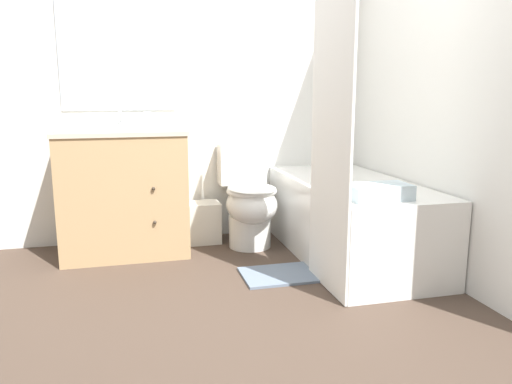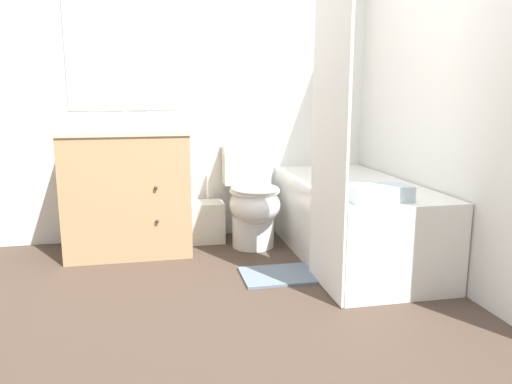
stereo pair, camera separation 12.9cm
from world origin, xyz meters
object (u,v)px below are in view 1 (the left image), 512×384
Objects in this scene: vanity_cabinet at (124,190)px; hand_towel_folded at (75,127)px; tissue_box at (147,121)px; bath_towel_folded at (379,192)px; bath_mat at (284,274)px; toilet at (249,201)px; wastebasket at (203,222)px; bathtub at (350,219)px; sink_faucet at (121,123)px.

hand_towel_folded reaches higher than vanity_cabinet.
bath_towel_folded is (1.22, -1.21, -0.34)m from tissue_box.
bath_mat is at bearing 142.73° from bath_towel_folded.
hand_towel_folded is at bearing 151.16° from bath_towel_folded.
toilet reaches higher than wastebasket.
hand_towel_folded is 0.64× the size of bath_towel_folded.
vanity_cabinet is at bearing 161.86° from bathtub.
wastebasket is 0.94m from bath_mat.
tissue_box reaches higher than bathtub.
sink_faucet reaches higher than bathtub.
vanity_cabinet is 0.90m from toilet.
bath_mat is (0.39, -0.84, -0.15)m from wastebasket.
bathtub is 10.34× the size of tissue_box.
bath_towel_folded is at bearing -54.91° from wastebasket.
sink_faucet is 0.41× the size of bath_towel_folded.
vanity_cabinet is 2.84× the size of wastebasket.
wastebasket is (0.57, -0.10, -0.76)m from sink_faucet.
sink_faucet reaches higher than hand_towel_folded.
bath_mat is (0.95, -0.73, -0.44)m from vanity_cabinet.
bath_towel_folded is at bearing -37.53° from vanity_cabinet.
wastebasket is (-0.32, 0.18, -0.19)m from toilet.
wastebasket is 2.07× the size of tissue_box.
bathtub is 5.00× the size of wastebasket.
sink_faucet is at bearing 157.46° from tissue_box.
hand_towel_folded is (-0.28, -0.36, -0.00)m from sink_faucet.
hand_towel_folded is at bearing -163.14° from wastebasket.
tissue_box is 0.29× the size of bath_mat.
sink_faucet reaches higher than bath_mat.
vanity_cabinet is at bearing 175.44° from toilet.
vanity_cabinet reaches higher than toilet.
vanity_cabinet reaches higher than bath_towel_folded.
hand_towel_folded reaches higher than bathtub.
vanity_cabinet is 0.57× the size of bathtub.
tissue_box reaches higher than wastebasket.
tissue_box is (-1.32, 0.63, 0.65)m from bathtub.
sink_faucet is at bearing 162.55° from toilet.
sink_faucet reaches higher than vanity_cabinet.
bathtub is at bearing -25.00° from sink_faucet.
hand_towel_folded is (-1.17, -0.08, 0.57)m from toilet.
bath_towel_folded is 0.67× the size of bath_mat.
sink_faucet is 1.09m from toilet.
hand_towel_folded reaches higher than wastebasket.
sink_faucet is at bearing 155.00° from bathtub.
sink_faucet is at bearing 135.27° from bath_mat.
tissue_box reaches higher than toilet.
wastebasket is 0.59× the size of bath_mat.
hand_towel_folded is 0.43× the size of bath_mat.
wastebasket is 1.17m from hand_towel_folded.
bathtub is 0.67m from bath_towel_folded.
sink_faucet is 0.63× the size of hand_towel_folded.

